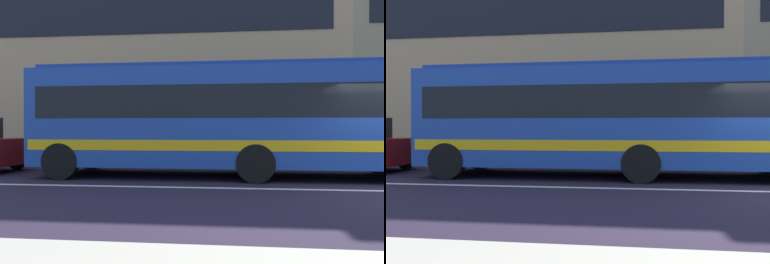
% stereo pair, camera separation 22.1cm
% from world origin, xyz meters
% --- Properties ---
extents(hedge_row_far, '(23.94, 1.10, 0.88)m').
position_xyz_m(hedge_row_far, '(-0.96, 5.31, 0.44)').
color(hedge_row_far, '#154B26').
rests_on(hedge_row_far, ground_plane).
extents(apartment_block_left, '(23.19, 10.06, 13.06)m').
position_xyz_m(apartment_block_left, '(-9.53, 14.64, 6.53)').
color(apartment_block_left, tan).
rests_on(apartment_block_left, ground_plane).
extents(transit_bus, '(11.18, 2.67, 3.18)m').
position_xyz_m(transit_bus, '(-3.94, 2.03, 1.75)').
color(transit_bus, '#1D4299').
rests_on(transit_bus, ground_plane).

